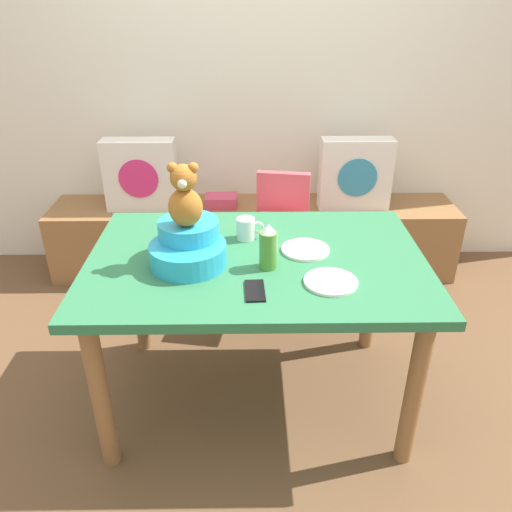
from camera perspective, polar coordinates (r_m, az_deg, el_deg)
The scene contains 15 objects.
ground_plane at distance 2.48m, azimuth 0.03°, elevation -15.33°, with size 8.00×8.00×0.00m, color brown.
back_wall at distance 3.30m, azimuth -0.35°, elevation 21.10°, with size 4.40×0.10×2.60m, color silver.
window_bench at distance 3.35m, azimuth -0.26°, elevation 2.03°, with size 2.60×0.44×0.46m, color olive.
pillow_floral_left at distance 3.23m, azimuth -12.91°, elevation 8.92°, with size 0.44×0.15×0.44m.
pillow_floral_right at distance 3.23m, azimuth 11.15°, elevation 9.09°, with size 0.44×0.15×0.44m.
book_stack at distance 3.25m, azimuth -3.96°, elevation 6.22°, with size 0.20×0.14×0.07m, color #CA4162.
dining_table at distance 2.09m, azimuth 0.04°, elevation -2.49°, with size 1.36×0.92×0.74m.
highchair at distance 2.84m, azimuth 2.75°, elevation 3.44°, with size 0.37×0.49×0.79m.
infant_seat_teal at distance 1.99m, azimuth -7.67°, elevation 1.11°, with size 0.30×0.33×0.16m.
teddy_bear at distance 1.90m, azimuth -8.06°, elevation 6.65°, with size 0.13×0.12×0.25m.
ketchup_bottle at distance 1.93m, azimuth 1.40°, elevation 0.98°, with size 0.07×0.07×0.18m.
coffee_mug at distance 2.17m, azimuth -1.10°, elevation 3.11°, with size 0.12×0.08×0.09m.
dinner_plate_near at distance 2.09m, azimuth 5.61°, elevation 0.72°, with size 0.20×0.20×0.01m, color white.
dinner_plate_far at distance 1.88m, azimuth 8.44°, elevation -2.90°, with size 0.20×0.20×0.01m, color white.
cell_phone at distance 1.81m, azimuth -0.12°, elevation -3.94°, with size 0.07×0.14×0.01m, color black.
Camera 1 is at (-0.03, -1.80, 1.71)m, focal length 35.39 mm.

